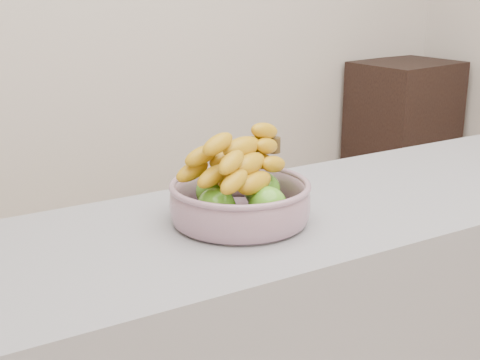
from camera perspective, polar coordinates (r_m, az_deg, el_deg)
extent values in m
cube|color=gray|center=(1.90, 8.26, -14.52)|extent=(2.00, 0.60, 0.90)
cube|color=black|center=(3.94, 13.59, 2.74)|extent=(0.59, 0.50, 0.97)
cylinder|color=#9FA7BF|center=(1.54, 0.00, -3.33)|extent=(0.28, 0.28, 0.01)
torus|color=#9FA7BF|center=(1.51, 0.00, -0.45)|extent=(0.32, 0.32, 0.01)
sphere|color=#388E18|center=(1.47, 2.37, -2.22)|extent=(0.09, 0.09, 0.09)
sphere|color=#388E18|center=(1.58, 1.89, -0.85)|extent=(0.09, 0.09, 0.09)
sphere|color=#388E18|center=(1.57, -2.22, -0.95)|extent=(0.09, 0.09, 0.09)
sphere|color=#388E18|center=(1.47, -2.04, -2.34)|extent=(0.09, 0.09, 0.09)
ellipsoid|color=gold|center=(1.47, 1.25, -0.24)|extent=(0.20, 0.13, 0.05)
ellipsoid|color=gold|center=(1.50, -0.27, 0.14)|extent=(0.21, 0.11, 0.05)
ellipsoid|color=gold|center=(1.53, -1.72, 0.51)|extent=(0.21, 0.09, 0.05)
ellipsoid|color=gold|center=(1.48, 0.82, 1.37)|extent=(0.20, 0.14, 0.05)
ellipsoid|color=gold|center=(1.51, -0.80, 1.75)|extent=(0.21, 0.07, 0.05)
ellipsoid|color=gold|center=(1.49, 0.16, 2.80)|extent=(0.21, 0.11, 0.05)
cylinder|color=#3E2E14|center=(1.58, 2.90, 3.00)|extent=(0.03, 0.03, 0.04)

